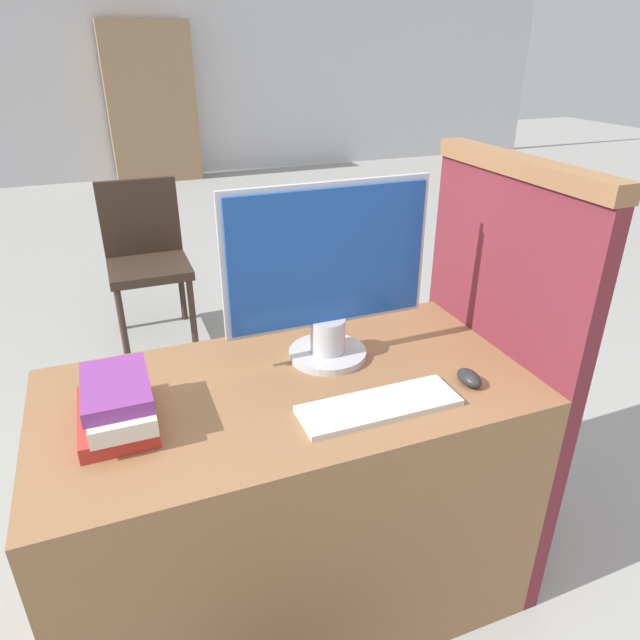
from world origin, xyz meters
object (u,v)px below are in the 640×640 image
at_px(keyboard, 379,406).
at_px(book_stack, 118,404).
at_px(far_chair, 146,252).
at_px(monitor, 328,275).
at_px(mouse, 469,378).

xyz_separation_m(keyboard, book_stack, (-0.60, 0.16, 0.05)).
bearing_deg(keyboard, book_stack, 164.58).
height_order(book_stack, far_chair, same).
relative_size(monitor, keyboard, 1.42).
distance_m(keyboard, mouse, 0.27).
distance_m(mouse, far_chair, 2.30).
xyz_separation_m(monitor, far_chair, (-0.34, 1.92, -0.52)).
bearing_deg(keyboard, mouse, 3.17).
xyz_separation_m(book_stack, far_chair, (0.23, 2.04, -0.33)).
distance_m(monitor, keyboard, 0.38).
bearing_deg(monitor, far_chair, 100.14).
xyz_separation_m(monitor, book_stack, (-0.57, -0.12, -0.19)).
relative_size(keyboard, far_chair, 0.45).
height_order(keyboard, mouse, mouse).
xyz_separation_m(monitor, keyboard, (0.02, -0.29, -0.24)).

